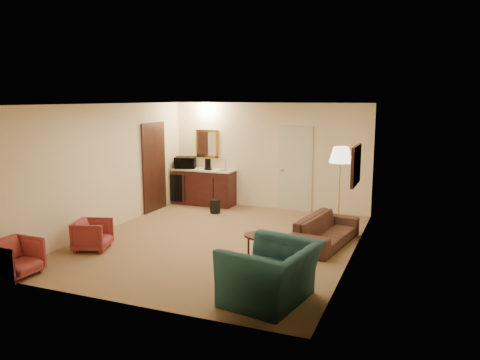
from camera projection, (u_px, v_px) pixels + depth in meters
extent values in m
plane|color=brown|center=(219.00, 241.00, 8.98)|extent=(6.00, 6.00, 0.00)
cube|color=beige|center=(269.00, 156.00, 11.50)|extent=(5.00, 0.02, 2.60)
cube|color=beige|center=(108.00, 167.00, 9.67)|extent=(0.02, 6.00, 2.60)
cube|color=beige|center=(354.00, 183.00, 7.84)|extent=(0.02, 6.00, 2.60)
cube|color=white|center=(218.00, 104.00, 8.53)|extent=(5.00, 6.00, 0.02)
cube|color=beige|center=(296.00, 169.00, 11.26)|extent=(0.82, 0.06, 2.05)
cube|color=black|center=(154.00, 168.00, 11.26)|extent=(0.06, 0.98, 2.10)
cube|color=gold|center=(207.00, 144.00, 12.03)|extent=(0.62, 0.04, 0.72)
cube|color=black|center=(356.00, 165.00, 8.18)|extent=(0.06, 0.90, 0.70)
cube|color=#3E1413|center=(204.00, 187.00, 11.99)|extent=(1.64, 0.58, 0.92)
imported|color=black|center=(326.00, 226.00, 8.69)|extent=(0.82, 1.92, 0.73)
imported|color=#1C4446|center=(271.00, 264.00, 6.23)|extent=(1.00, 1.34, 1.06)
imported|color=maroon|center=(93.00, 233.00, 8.42)|extent=(0.70, 0.73, 0.61)
imported|color=maroon|center=(15.00, 256.00, 7.15)|extent=(0.60, 0.64, 0.64)
cube|color=black|center=(266.00, 248.00, 7.87)|extent=(0.82, 0.60, 0.44)
cube|color=gold|center=(340.00, 190.00, 9.43)|extent=(0.60, 0.60, 1.77)
cylinder|color=black|center=(215.00, 206.00, 11.15)|extent=(0.28, 0.28, 0.32)
imported|color=black|center=(185.00, 161.00, 12.03)|extent=(0.60, 0.45, 0.36)
cylinder|color=black|center=(208.00, 164.00, 11.77)|extent=(0.17, 0.17, 0.28)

